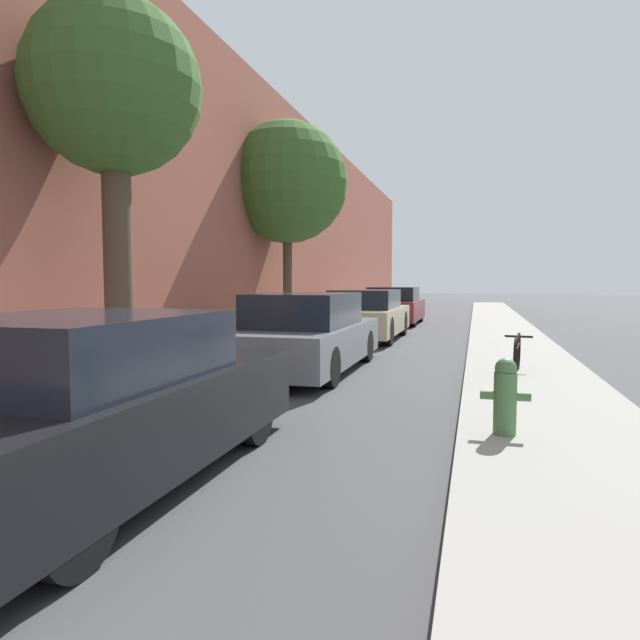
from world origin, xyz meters
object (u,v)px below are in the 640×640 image
object	(u,v)px
parked_car_grey	(307,335)
parked_car_champagne	(366,315)
parked_car_black	(90,403)
parked_car_maroon	(394,306)
fire_hydrant	(505,395)
bicycle	(517,353)
street_tree_far	(287,183)
street_tree_near	(114,93)

from	to	relation	value
parked_car_grey	parked_car_champagne	distance (m)	5.61
parked_car_black	parked_car_grey	distance (m)	5.67
parked_car_grey	parked_car_maroon	size ratio (longest dim) A/B	1.08
fire_hydrant	bicycle	distance (m)	3.85
street_tree_far	parked_car_champagne	bearing A→B (deg)	-4.62
parked_car_black	street_tree_near	distance (m)	5.13
parked_car_champagne	street_tree_near	bearing A→B (deg)	-103.75
parked_car_black	parked_car_grey	size ratio (longest dim) A/B	0.90
street_tree_far	bicycle	bearing A→B (deg)	-44.51
parked_car_grey	bicycle	size ratio (longest dim) A/B	3.04
fire_hydrant	street_tree_far	bearing A→B (deg)	119.81
parked_car_black	parked_car_grey	bearing A→B (deg)	89.53
parked_car_maroon	street_tree_far	bearing A→B (deg)	-112.19
parked_car_maroon	street_tree_near	world-z (taller)	street_tree_near
parked_car_champagne	parked_car_maroon	world-z (taller)	parked_car_maroon
parked_car_black	parked_car_maroon	xyz separation A→B (m)	(-0.03, 17.05, 0.02)
parked_car_champagne	bicycle	size ratio (longest dim) A/B	3.00
parked_car_maroon	street_tree_near	size ratio (longest dim) A/B	0.79
street_tree_near	street_tree_far	xyz separation A→B (m)	(-0.35, 8.31, 0.19)
parked_car_champagne	street_tree_far	xyz separation A→B (m)	(-2.34, 0.19, 3.71)
street_tree_far	fire_hydrant	world-z (taller)	street_tree_far
street_tree_near	street_tree_far	bearing A→B (deg)	92.39
street_tree_near	fire_hydrant	world-z (taller)	street_tree_near
street_tree_far	bicycle	distance (m)	9.11
street_tree_near	street_tree_far	distance (m)	8.32
parked_car_champagne	street_tree_near	world-z (taller)	street_tree_near
parked_car_maroon	street_tree_near	distance (m)	14.46
parked_car_champagne	bicycle	xyz separation A→B (m)	(3.52, -5.57, -0.22)
bicycle	street_tree_far	bearing A→B (deg)	142.21
parked_car_black	fire_hydrant	bearing A→B (deg)	30.59
parked_car_maroon	bicycle	bearing A→B (deg)	-72.46
parked_car_black	street_tree_near	size ratio (longest dim) A/B	0.76
bicycle	parked_car_black	bearing A→B (deg)	-115.15
parked_car_grey	fire_hydrant	world-z (taller)	parked_car_grey
street_tree_near	street_tree_far	size ratio (longest dim) A/B	0.89
parked_car_maroon	street_tree_far	distance (m)	7.08
parked_car_black	parked_car_maroon	bearing A→B (deg)	90.11
bicycle	fire_hydrant	bearing A→B (deg)	-88.74
parked_car_black	street_tree_near	world-z (taller)	street_tree_near
street_tree_far	parked_car_black	bearing A→B (deg)	-78.61
bicycle	parked_car_grey	bearing A→B (deg)	-172.62
parked_car_maroon	bicycle	distance (m)	11.89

